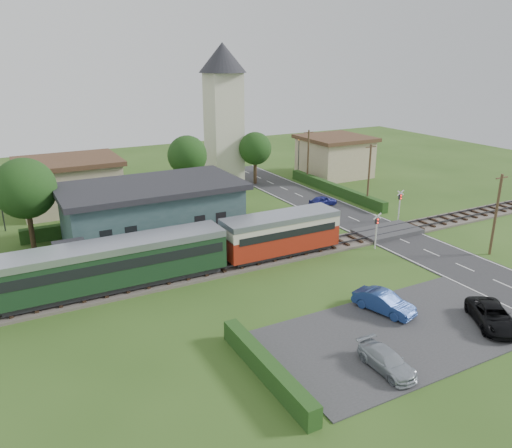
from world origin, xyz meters
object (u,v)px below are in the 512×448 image
equipment_hut (71,260)px  car_park_blue (384,302)px  car_park_dark (493,316)px  pedestrian_near (242,234)px  car_park_silver (387,361)px  pedestrian_far (76,265)px  crossing_signal_far (400,201)px  crossing_signal_near (377,226)px  house_west (70,183)px  house_east (335,156)px  church_tower (223,103)px  station_building (152,212)px  car_on_road (323,201)px  train (69,272)px

equipment_hut → car_park_blue: (17.23, -14.70, -0.98)m
car_park_dark → pedestrian_near: size_ratio=2.90×
car_park_silver → car_park_dark: size_ratio=0.82×
equipment_hut → car_park_blue: size_ratio=0.61×
equipment_hut → car_park_blue: 22.67m
pedestrian_far → crossing_signal_far: bearing=-83.9°
car_park_blue → pedestrian_far: (-16.99, 14.53, 0.56)m
crossing_signal_near → car_park_dark: (-2.37, -13.66, -1.42)m
house_west → car_park_dark: size_ratio=2.34×
house_west → car_park_blue: 37.37m
house_west → pedestrian_near: (11.29, -19.50, -1.55)m
house_east → crossing_signal_far: bearing=-108.1°
church_tower → pedestrian_near: size_ratio=11.06×
station_building → car_park_blue: station_building is taller
house_east → car_park_dark: (-15.97, -38.06, -2.08)m
house_east → car_park_blue: house_east is taller
car_park_blue → pedestrian_far: pedestrian_far is taller
crossing_signal_near → car_on_road: (3.56, 12.85, -1.53)m
house_east → crossing_signal_near: 27.95m
station_building → crossing_signal_far: bearing=-15.6°
pedestrian_far → equipment_hut: bearing=61.6°
station_building → pedestrian_far: 9.88m
station_building → train: bearing=-133.8°
house_east → car_park_dark: house_east is taller
car_park_dark → pedestrian_far: 28.98m
equipment_hut → crossing_signal_far: (31.60, -0.81, 0.39)m
car_on_road → car_park_silver: same height
car_park_blue → car_park_dark: car_park_blue is taller
station_building → house_west: house_west is taller
station_building → car_park_silver: 26.06m
house_west → car_park_dark: 43.50m
house_east → car_on_road: 15.46m
pedestrian_near → car_park_silver: bearing=98.2°
pedestrian_near → equipment_hut: bearing=13.0°
car_park_blue → pedestrian_near: 15.29m
station_building → crossing_signal_far: (23.60, -6.60, -0.55)m
equipment_hut → car_park_silver: 23.63m
train → house_west: (3.62, 23.00, 0.61)m
car_park_blue → pedestrian_near: pedestrian_near is taller
equipment_hut → church_tower: 33.48m
crossing_signal_near → pedestrian_near: bearing=149.7°
equipment_hut → house_east: 42.41m
station_building → car_park_silver: station_building is taller
train → car_park_blue: (17.85, -11.50, -1.41)m
pedestrian_near → house_west: bearing=-48.1°
station_building → house_east: bearing=23.4°
train → pedestrian_far: 3.26m
house_west → car_park_dark: bearing=-64.0°
station_building → pedestrian_near: bearing=-41.1°
station_building → car_on_road: size_ratio=4.83×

